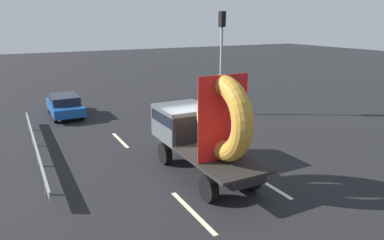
{
  "coord_description": "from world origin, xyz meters",
  "views": [
    {
      "loc": [
        -6.48,
        -11.41,
        5.71
      ],
      "look_at": [
        -0.29,
        0.32,
        1.96
      ],
      "focal_mm": 32.83,
      "sensor_mm": 36.0,
      "label": 1
    }
  ],
  "objects": [
    {
      "name": "distant_sedan",
      "position": [
        -3.6,
        10.92,
        0.71
      ],
      "size": [
        1.75,
        4.08,
        1.33
      ],
      "color": "black",
      "rests_on": "ground_plane"
    },
    {
      "name": "lane_dash_left_far",
      "position": [
        -1.95,
        4.84,
        0.0
      ],
      "size": [
        0.16,
        2.47,
        0.01
      ],
      "primitive_type": "cube",
      "rotation": [
        0.0,
        0.0,
        1.57
      ],
      "color": "beige",
      "rests_on": "ground_plane"
    },
    {
      "name": "guardrail",
      "position": [
        -5.81,
        4.58,
        0.52
      ],
      "size": [
        0.1,
        10.96,
        0.71
      ],
      "color": "gray",
      "rests_on": "ground_plane"
    },
    {
      "name": "lane_dash_left_near",
      "position": [
        -1.95,
        -2.84,
        0.0
      ],
      "size": [
        0.16,
        2.82,
        0.01
      ],
      "primitive_type": "cube",
      "rotation": [
        0.0,
        0.0,
        1.57
      ],
      "color": "beige",
      "rests_on": "ground_plane"
    },
    {
      "name": "traffic_light",
      "position": [
        5.2,
        6.89,
        4.05
      ],
      "size": [
        0.42,
        0.36,
        6.27
      ],
      "color": "gray",
      "rests_on": "ground_plane"
    },
    {
      "name": "lane_dash_right_far",
      "position": [
        1.36,
        5.6,
        0.0
      ],
      "size": [
        0.16,
        2.97,
        0.01
      ],
      "primitive_type": "cube",
      "rotation": [
        0.0,
        0.0,
        1.57
      ],
      "color": "beige",
      "rests_on": "ground_plane"
    },
    {
      "name": "ground_plane",
      "position": [
        0.0,
        0.0,
        0.0
      ],
      "size": [
        120.0,
        120.0,
        0.0
      ],
      "primitive_type": "plane",
      "color": "black"
    },
    {
      "name": "flatbed_truck",
      "position": [
        -0.29,
        -0.37,
        1.85
      ],
      "size": [
        2.02,
        5.68,
        4.03
      ],
      "color": "black",
      "rests_on": "ground_plane"
    },
    {
      "name": "lane_dash_right_near",
      "position": [
        1.36,
        -2.35,
        0.0
      ],
      "size": [
        0.16,
        2.67,
        0.01
      ],
      "primitive_type": "cube",
      "rotation": [
        0.0,
        0.0,
        1.57
      ],
      "color": "beige",
      "rests_on": "ground_plane"
    }
  ]
}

